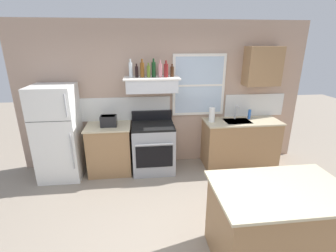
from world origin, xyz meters
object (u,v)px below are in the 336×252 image
bottle_olive_oil_square (149,71)px  bottle_balsamic_dark (137,72)px  toaster (109,121)px  bottle_clear_tall (131,69)px  bottle_brown_stout (172,71)px  kitchen_island (276,224)px  bottle_rose_pink (160,70)px  paper_towel_roll (212,115)px  stove_range (153,147)px  bottle_dark_green_wine (154,69)px  dish_soap_bottle (249,114)px  refrigerator (58,133)px  bottle_red_label_wine (166,70)px  bottle_amber_wine (142,70)px

bottle_olive_oil_square → bottle_balsamic_dark: bearing=171.6°
bottle_balsamic_dark → toaster: bearing=-170.5°
bottle_clear_tall → bottle_brown_stout: bottle_clear_tall is taller
bottle_balsamic_dark → kitchen_island: 3.04m
bottle_rose_pink → paper_towel_roll: bearing=-4.1°
bottle_olive_oil_square → paper_towel_roll: bearing=-1.2°
bottle_rose_pink → bottle_balsamic_dark: bearing=-178.0°
stove_range → kitchen_island: size_ratio=0.78×
bottle_dark_green_wine → bottle_brown_stout: (0.32, -0.02, -0.04)m
paper_towel_roll → dish_soap_bottle: (0.78, 0.10, -0.04)m
toaster → stove_range: 0.95m
bottle_rose_pink → kitchen_island: size_ratio=0.20×
refrigerator → bottle_red_label_wine: (1.90, 0.08, 1.04)m
bottle_clear_tall → dish_soap_bottle: size_ratio=1.71×
refrigerator → bottle_olive_oil_square: size_ratio=6.73×
bottle_olive_oil_square → bottle_clear_tall: bearing=164.9°
bottle_clear_tall → paper_towel_roll: (1.46, -0.11, -0.83)m
bottle_amber_wine → kitchen_island: bottle_amber_wine is taller
bottle_olive_oil_square → dish_soap_bottle: (1.93, 0.08, -0.85)m
bottle_red_label_wine → bottle_brown_stout: (0.11, 0.03, -0.03)m
bottle_balsamic_dark → bottle_red_label_wine: bearing=-4.0°
bottle_clear_tall → bottle_olive_oil_square: 0.31m
bottle_red_label_wine → paper_towel_roll: 1.18m
stove_range → bottle_clear_tall: bearing=157.9°
bottle_amber_wine → bottle_olive_oil_square: bearing=-9.1°
toaster → dish_soap_bottle: bearing=2.9°
bottle_balsamic_dark → bottle_amber_wine: bearing=-7.6°
bottle_dark_green_wine → bottle_red_label_wine: 0.21m
bottle_balsamic_dark → refrigerator: bearing=-175.3°
paper_towel_roll → dish_soap_bottle: bearing=7.3°
toaster → bottle_dark_green_wine: 1.20m
kitchen_island → bottle_rose_pink: bearing=114.4°
toaster → bottle_rose_pink: size_ratio=1.04×
bottle_clear_tall → bottle_rose_pink: size_ratio=1.08×
bottle_rose_pink → bottle_brown_stout: bearing=-4.5°
stove_range → dish_soap_bottle: size_ratio=6.06×
bottle_amber_wine → kitchen_island: (1.35, -2.27, -1.42)m
refrigerator → bottle_balsamic_dark: bottle_balsamic_dark is taller
bottle_amber_wine → stove_range: bearing=-26.8°
refrigerator → bottle_amber_wine: bottle_amber_wine is taller
refrigerator → bottle_dark_green_wine: 2.00m
dish_soap_bottle → kitchen_island: (-0.68, -2.33, -0.54)m
kitchen_island → bottle_olive_oil_square: bearing=119.0°
bottle_clear_tall → dish_soap_bottle: bottle_clear_tall is taller
dish_soap_bottle → stove_range: bearing=-175.8°
toaster → paper_towel_roll: bearing=1.0°
bottle_balsamic_dark → dish_soap_bottle: 2.29m
bottle_dark_green_wine → bottle_amber_wine: bearing=-170.3°
stove_range → bottle_brown_stout: (0.36, 0.09, 1.37)m
refrigerator → bottle_olive_oil_square: bearing=3.0°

